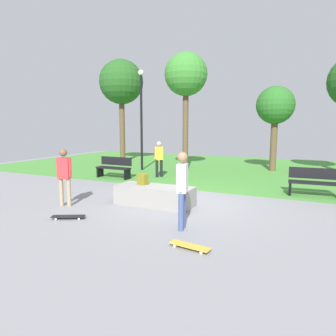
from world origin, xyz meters
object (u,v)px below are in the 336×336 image
object	(u,v)px
concrete_ledge	(154,196)
tree_broad_elm	(121,83)
tree_slender_maple	(275,107)
park_bench_center_lawn	(114,167)
park_bench_near_lamppost	(315,182)
tree_leaning_ash	(186,76)
lamp_post	(141,111)
skateboard_spare	(190,246)
backpack_on_ledge	(143,179)
pedestrian_with_backpack	(159,156)
skater_performing_trick	(182,184)
skateboard_by_ledge	(68,216)
skater_watching	(64,173)

from	to	relation	value
concrete_ledge	tree_broad_elm	distance (m)	11.75
concrete_ledge	tree_slender_maple	xyz separation A→B (m)	(2.22, 8.60, 2.93)
park_bench_center_lawn	park_bench_near_lamppost	size ratio (longest dim) A/B	0.99
tree_leaning_ash	lamp_post	world-z (taller)	tree_leaning_ash
lamp_post	skateboard_spare	bearing A→B (deg)	-54.54
tree_slender_maple	tree_leaning_ash	distance (m)	4.70
backpack_on_ledge	pedestrian_with_backpack	size ratio (longest dim) A/B	0.20
concrete_ledge	tree_leaning_ash	distance (m)	8.41
pedestrian_with_backpack	tree_leaning_ash	bearing A→B (deg)	85.11
concrete_ledge	skater_performing_trick	bearing A→B (deg)	-45.55
skateboard_by_ledge	skateboard_spare	distance (m)	3.41
skateboard_spare	concrete_ledge	bearing A→B (deg)	129.73
concrete_ledge	backpack_on_ledge	xyz separation A→B (m)	(-0.42, 0.06, 0.44)
skater_performing_trick	skater_watching	size ratio (longest dim) A/B	1.05
park_bench_center_lawn	tree_slender_maple	size ratio (longest dim) A/B	0.38
skateboard_spare	park_bench_near_lamppost	distance (m)	6.14
park_bench_center_lawn	pedestrian_with_backpack	xyz separation A→B (m)	(1.66, 1.05, 0.47)
skater_performing_trick	skater_watching	xyz separation A→B (m)	(-3.77, 0.36, -0.05)
concrete_ledge	skater_watching	bearing A→B (deg)	-151.64
lamp_post	tree_slender_maple	bearing A→B (deg)	23.64
skateboard_by_ledge	lamp_post	world-z (taller)	lamp_post
skater_watching	skateboard_spare	distance (m)	4.62
tree_broad_elm	pedestrian_with_backpack	distance (m)	7.34
skateboard_by_ledge	tree_broad_elm	distance (m)	12.82
skater_watching	tree_slender_maple	size ratio (longest dim) A/B	0.39
concrete_ledge	park_bench_near_lamppost	size ratio (longest dim) A/B	1.39
skater_watching	lamp_post	bearing A→B (deg)	103.24
pedestrian_with_backpack	skater_performing_trick	bearing A→B (deg)	-58.33
concrete_ledge	backpack_on_ledge	world-z (taller)	backpack_on_ledge
tree_slender_maple	lamp_post	distance (m)	6.69
backpack_on_ledge	skater_performing_trick	distance (m)	2.56
backpack_on_ledge	tree_slender_maple	distance (m)	9.28
skater_performing_trick	tree_slender_maple	world-z (taller)	tree_slender_maple
park_bench_center_lawn	tree_broad_elm	xyz separation A→B (m)	(-3.02, 5.12, 4.39)
skater_performing_trick	park_bench_center_lawn	world-z (taller)	skater_performing_trick
skateboard_spare	tree_broad_elm	distance (m)	14.90
park_bench_center_lawn	skater_performing_trick	bearing A→B (deg)	-42.49
concrete_ledge	tree_broad_elm	size ratio (longest dim) A/B	0.36
park_bench_near_lamppost	tree_leaning_ash	bearing A→B (deg)	148.94
park_bench_center_lawn	tree_leaning_ash	xyz separation A→B (m)	(1.88, 3.59, 4.24)
skater_performing_trick	lamp_post	world-z (taller)	lamp_post
park_bench_center_lawn	lamp_post	bearing A→B (deg)	93.07
backpack_on_ledge	skater_watching	xyz separation A→B (m)	(-1.82, -1.27, 0.24)
park_bench_center_lawn	concrete_ledge	bearing A→B (deg)	-41.15
tree_leaning_ash	lamp_post	distance (m)	2.83
skater_performing_trick	park_bench_center_lawn	bearing A→B (deg)	137.51
skater_performing_trick	lamp_post	size ratio (longest dim) A/B	0.34
park_bench_center_lawn	tree_slender_maple	xyz separation A→B (m)	(5.99, 5.30, 2.73)
park_bench_center_lawn	pedestrian_with_backpack	distance (m)	2.02
backpack_on_ledge	tree_leaning_ash	size ratio (longest dim) A/B	0.05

